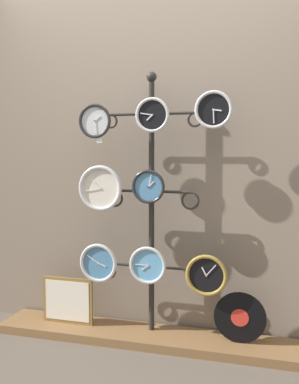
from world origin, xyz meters
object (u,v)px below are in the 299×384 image
object	(u,v)px
clock_middle_left	(100,188)
picture_frame	(68,300)
clock_bottom_center	(148,265)
clock_bottom_right	(206,275)
clock_top_center	(152,115)
display_stand	(152,247)
vinyl_record	(240,318)
clock_top_right	(214,110)
clock_bottom_left	(99,263)
clock_middle_center	(149,187)
clock_top_left	(95,121)

from	to	relation	value
clock_middle_left	picture_frame	bearing A→B (deg)	172.78
clock_bottom_center	clock_middle_left	bearing A→B (deg)	-179.64
clock_bottom_right	clock_top_center	bearing A→B (deg)	-177.96
display_stand	vinyl_record	size ratio (longest dim) A/B	5.41
display_stand	clock_top_right	distance (m)	1.03
clock_top_center	clock_bottom_left	bearing A→B (deg)	177.98
clock_middle_center	clock_bottom_center	size ratio (longest dim) A/B	0.88
clock_middle_center	picture_frame	xyz separation A→B (m)	(-0.63, 0.02, -0.85)
clock_top_center	clock_middle_center	world-z (taller)	clock_top_center
clock_top_right	clock_bottom_center	bearing A→B (deg)	-178.73
clock_top_left	clock_bottom_left	size ratio (longest dim) A/B	0.85
clock_bottom_right	vinyl_record	size ratio (longest dim) A/B	0.81
vinyl_record	picture_frame	size ratio (longest dim) A/B	0.88
vinyl_record	clock_bottom_left	bearing A→B (deg)	-177.46
vinyl_record	picture_frame	bearing A→B (deg)	179.97
display_stand	clock_top_center	distance (m)	0.91
clock_top_center	clock_bottom_left	distance (m)	1.09
clock_bottom_center	picture_frame	xyz separation A→B (m)	(-0.62, 0.03, -0.32)
clock_top_left	clock_bottom_center	distance (m)	1.04
clock_bottom_right	vinyl_record	world-z (taller)	clock_bottom_right
clock_top_left	clock_bottom_left	bearing A→B (deg)	5.26
display_stand	clock_bottom_center	world-z (taller)	display_stand
clock_middle_left	clock_top_right	bearing A→B (deg)	0.86
clock_bottom_right	clock_middle_left	bearing A→B (deg)	179.28
vinyl_record	clock_middle_center	bearing A→B (deg)	-178.19
clock_bottom_right	picture_frame	distance (m)	1.06
clock_middle_left	clock_bottom_right	bearing A→B (deg)	-0.72
clock_middle_left	clock_middle_center	distance (m)	0.35
clock_top_left	clock_top_right	xyz separation A→B (m)	(0.80, 0.02, 0.06)
clock_top_right	clock_bottom_center	world-z (taller)	clock_top_right
display_stand	clock_top_right	xyz separation A→B (m)	(0.43, -0.08, 0.93)
clock_top_right	clock_bottom_left	distance (m)	1.30
display_stand	picture_frame	size ratio (longest dim) A/B	4.77
clock_bottom_left	clock_bottom_right	distance (m)	0.76
clock_top_right	clock_middle_left	xyz separation A→B (m)	(-0.77, -0.01, -0.52)
clock_top_right	picture_frame	world-z (taller)	clock_top_right
clock_top_left	clock_middle_center	xyz separation A→B (m)	(0.38, 0.03, -0.44)
clock_middle_left	clock_bottom_left	world-z (taller)	clock_middle_left
clock_top_center	clock_middle_center	xyz separation A→B (m)	(-0.03, 0.04, -0.47)
clock_bottom_left	clock_bottom_center	bearing A→B (deg)	1.65
clock_top_left	vinyl_record	size ratio (longest dim) A/B	0.69
clock_middle_center	clock_top_right	bearing A→B (deg)	-0.54
clock_top_right	clock_bottom_left	size ratio (longest dim) A/B	0.88
clock_top_right	clock_middle_center	distance (m)	0.66
display_stand	vinyl_record	world-z (taller)	display_stand
clock_middle_center	clock_bottom_right	world-z (taller)	clock_middle_center
clock_bottom_left	clock_top_right	bearing A→B (deg)	1.45
display_stand	clock_middle_center	bearing A→B (deg)	-86.65
clock_bottom_left	clock_bottom_right	xyz separation A→B (m)	(0.76, -0.00, -0.03)
clock_top_left	clock_middle_center	bearing A→B (deg)	3.84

